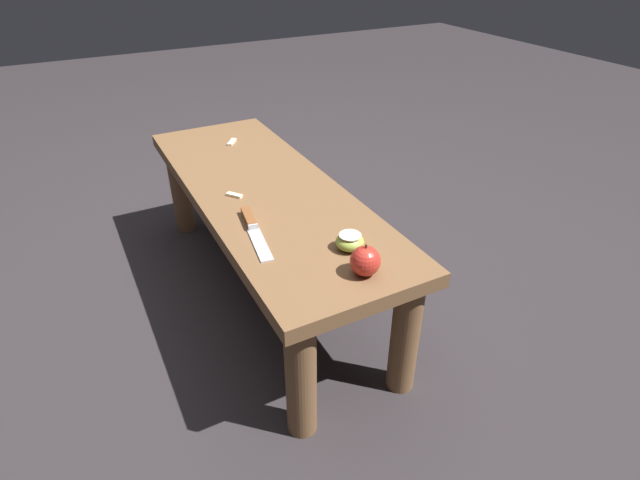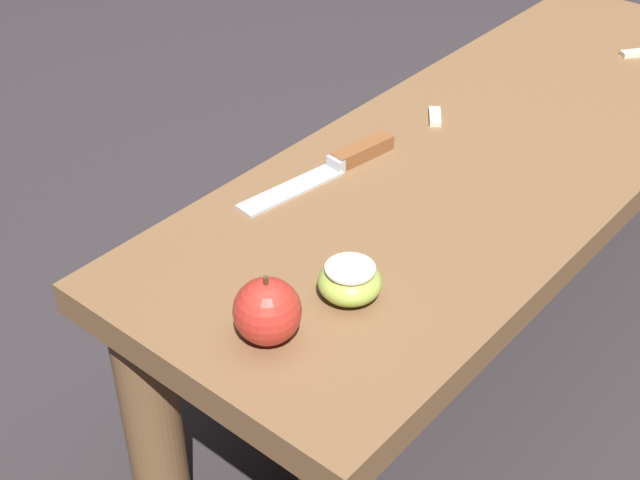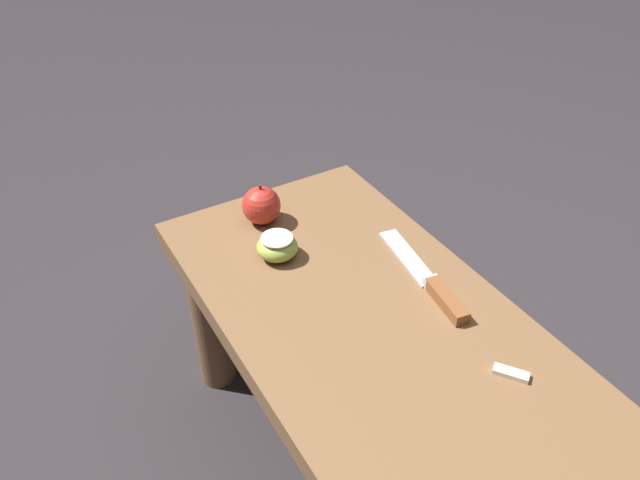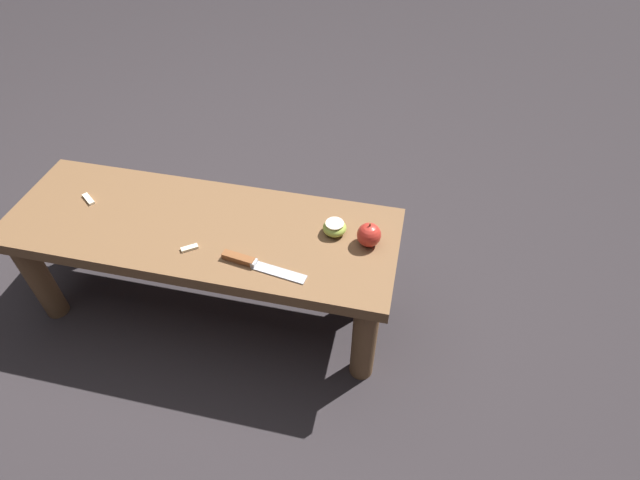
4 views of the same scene
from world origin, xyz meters
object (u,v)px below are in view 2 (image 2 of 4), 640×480
(knife, at_px, (341,162))
(apple_whole, at_px, (267,311))
(wooden_bench, at_px, (493,183))
(apple_cut, at_px, (350,281))

(knife, bearing_deg, apple_whole, 35.08)
(wooden_bench, relative_size, apple_cut, 17.19)
(knife, relative_size, apple_cut, 3.59)
(apple_whole, height_order, apple_cut, apple_whole)
(wooden_bench, xyz_separation_m, apple_whole, (-0.51, -0.03, 0.11))
(apple_whole, bearing_deg, apple_cut, -12.21)
(wooden_bench, bearing_deg, apple_whole, -176.29)
(apple_cut, bearing_deg, knife, 40.97)
(wooden_bench, distance_m, apple_cut, 0.42)
(wooden_bench, relative_size, apple_whole, 15.22)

